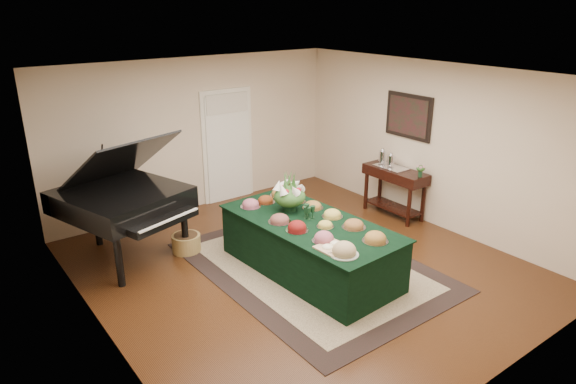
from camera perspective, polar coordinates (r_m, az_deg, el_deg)
ground at (r=7.44m, az=1.40°, el=-8.26°), size 6.00×6.00×0.00m
area_rug at (r=7.43m, az=2.50°, el=-8.23°), size 2.68×3.76×0.01m
kitchen_doorway at (r=9.67m, az=-6.70°, el=4.99°), size 1.05×0.07×2.10m
buffet_table at (r=7.14m, az=2.41°, el=-6.07°), size 1.38×2.68×0.76m
food_platters at (r=6.93m, az=2.65°, el=-3.04°), size 1.00×2.37×0.14m
cutting_board at (r=6.26m, az=4.97°, el=-5.97°), size 0.39×0.39×0.10m
green_goblets at (r=7.07m, az=2.29°, el=-2.21°), size 0.17×0.18×0.18m
floral_centerpiece at (r=7.24m, az=0.19°, el=-0.06°), size 0.47×0.47×0.47m
grand_piano at (r=7.71m, az=-17.92°, el=-0.70°), size 1.90×2.10×1.82m
wicker_basket at (r=7.95m, az=-11.23°, el=-5.60°), size 0.43×0.43×0.27m
mahogany_sideboard at (r=9.12m, az=11.80°, el=1.34°), size 0.45×1.18×0.85m
tea_service at (r=9.15m, az=10.97°, el=3.54°), size 0.34×0.58×0.30m
pink_bouquet at (r=8.70m, az=14.53°, el=2.51°), size 0.16×0.16×0.21m
wall_painting at (r=9.00m, az=13.25°, el=8.20°), size 0.05×0.95×0.75m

